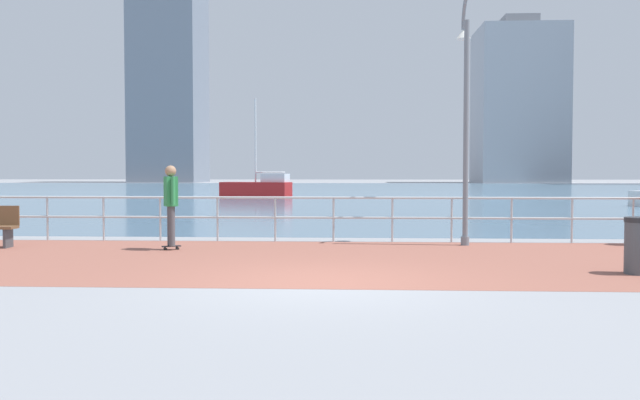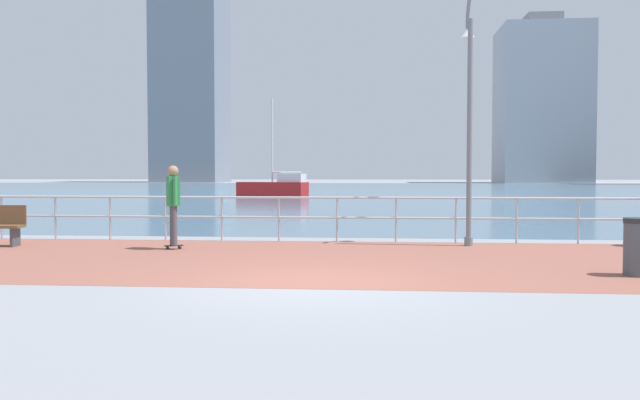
{
  "view_description": "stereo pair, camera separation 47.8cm",
  "coord_description": "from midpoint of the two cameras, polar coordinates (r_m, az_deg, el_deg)",
  "views": [
    {
      "loc": [
        0.49,
        -9.88,
        1.66
      ],
      "look_at": [
        -0.2,
        3.52,
        1.1
      ],
      "focal_mm": 37.1,
      "sensor_mm": 36.0,
      "label": 1
    },
    {
      "loc": [
        0.97,
        -9.84,
        1.66
      ],
      "look_at": [
        -0.2,
        3.52,
        1.1
      ],
      "focal_mm": 37.1,
      "sensor_mm": 36.0,
      "label": 2
    }
  ],
  "objects": [
    {
      "name": "tower_slate",
      "position": [
        114.96,
        18.67,
        7.82
      ],
      "size": [
        13.7,
        12.49,
        27.28
      ],
      "color": "#A3A8B2",
      "rests_on": "ground"
    },
    {
      "name": "waterfront_railing",
      "position": [
        15.77,
        2.35,
        -0.92
      ],
      "size": [
        25.25,
        0.06,
        1.09
      ],
      "color": "#B2BCC1",
      "rests_on": "ground"
    },
    {
      "name": "skateboarder",
      "position": [
        14.51,
        -11.62,
        0.11
      ],
      "size": [
        0.41,
        0.53,
        1.81
      ],
      "color": "black",
      "rests_on": "ground"
    },
    {
      "name": "brick_paving",
      "position": [
        12.63,
        1.66,
        -5.15
      ],
      "size": [
        28.0,
        6.45,
        0.01
      ],
      "primitive_type": "cube",
      "color": "#935647",
      "rests_on": "ground"
    },
    {
      "name": "lamppost",
      "position": [
        15.52,
        13.6,
        7.8
      ],
      "size": [
        0.36,
        0.82,
        5.68
      ],
      "color": "slate",
      "rests_on": "ground"
    },
    {
      "name": "ground",
      "position": [
        49.89,
        4.16,
        0.46
      ],
      "size": [
        220.0,
        220.0,
        0.0
      ],
      "primitive_type": "plane",
      "color": "gray"
    },
    {
      "name": "harbor_water",
      "position": [
        60.75,
        4.32,
        0.81
      ],
      "size": [
        180.0,
        88.0,
        0.0
      ],
      "primitive_type": "cube",
      "color": "slate",
      "rests_on": "ground"
    },
    {
      "name": "trash_bin",
      "position": [
        11.86,
        26.8,
        -3.63
      ],
      "size": [
        0.46,
        0.46,
        0.93
      ],
      "color": "#474C51",
      "rests_on": "ground"
    },
    {
      "name": "sailboat_blue",
      "position": [
        44.81,
        -3.62,
        1.06
      ],
      "size": [
        4.96,
        2.65,
        6.67
      ],
      "color": "#B21E1E",
      "rests_on": "ground"
    },
    {
      "name": "tower_brick",
      "position": [
        119.26,
        -10.94,
        9.89
      ],
      "size": [
        11.37,
        12.35,
        36.34
      ],
      "color": "slate",
      "rests_on": "ground"
    }
  ]
}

